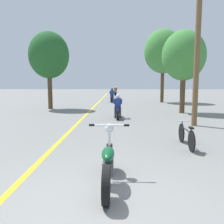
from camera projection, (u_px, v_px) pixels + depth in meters
ground_plane at (102, 206)px, 3.74m from camera, size 120.00×120.00×0.00m
lane_stripe_center at (91, 110)px, 16.44m from camera, size 0.14×48.00×0.01m
utility_pole at (198, 39)px, 10.20m from camera, size 1.10×0.24×7.40m
roadside_tree_right_near at (184, 56)px, 14.59m from camera, size 2.68×2.41×5.11m
roadside_tree_right_far at (163, 52)px, 22.21m from camera, size 3.56×3.20×6.85m
roadside_tree_left at (49, 55)px, 16.78m from camera, size 2.86×2.57×5.48m
motorcycle_foreground at (108, 163)px, 4.48m from camera, size 0.83×2.00×1.10m
motorcycle_rider_lead at (118, 109)px, 12.81m from camera, size 0.50×1.92×1.30m
motorcycle_rider_mid at (112, 97)px, 22.92m from camera, size 0.50×2.02×1.36m
motorcycle_rider_far at (115, 92)px, 34.13m from camera, size 0.50×2.01×1.37m
bicycle_parked at (186, 136)px, 7.15m from camera, size 0.44×1.69×0.71m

